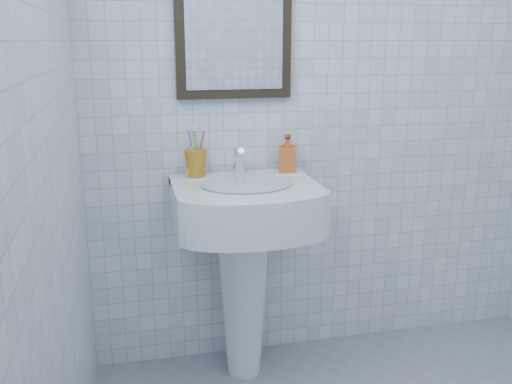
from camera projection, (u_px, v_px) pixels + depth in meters
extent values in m
cube|color=white|center=(327.00, 94.00, 2.60)|extent=(2.20, 0.02, 2.50)
cube|color=white|center=(36.00, 153.00, 1.23)|extent=(0.02, 2.40, 2.50)
cone|color=white|center=(243.00, 296.00, 2.55)|extent=(0.24, 0.24, 0.75)
cube|color=white|center=(245.00, 205.00, 2.39)|extent=(0.60, 0.43, 0.18)
cube|color=white|center=(238.00, 177.00, 2.52)|extent=(0.60, 0.11, 0.03)
cylinder|color=silver|center=(247.00, 183.00, 2.33)|extent=(0.37, 0.37, 0.01)
cylinder|color=white|center=(239.00, 169.00, 2.49)|extent=(0.05, 0.05, 0.05)
cylinder|color=white|center=(239.00, 156.00, 2.46)|extent=(0.03, 0.10, 0.08)
cylinder|color=white|center=(238.00, 159.00, 2.50)|extent=(0.03, 0.05, 0.09)
imported|color=red|center=(287.00, 153.00, 2.55)|extent=(0.09, 0.09, 0.17)
cube|color=black|center=(234.00, 24.00, 2.41)|extent=(0.50, 0.04, 0.62)
cube|color=white|center=(234.00, 24.00, 2.39)|extent=(0.42, 0.00, 0.54)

